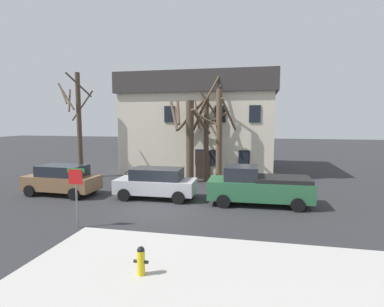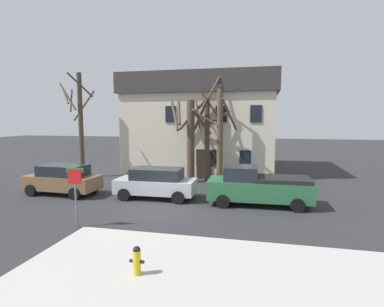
{
  "view_description": "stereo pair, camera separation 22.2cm",
  "coord_description": "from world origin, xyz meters",
  "px_view_note": "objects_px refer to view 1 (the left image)",
  "views": [
    {
      "loc": [
        4.61,
        -13.93,
        4.38
      ],
      "look_at": [
        1.09,
        2.6,
        2.51
      ],
      "focal_mm": 28.59,
      "sensor_mm": 36.0,
      "label": 1
    },
    {
      "loc": [
        4.82,
        -13.89,
        4.38
      ],
      "look_at": [
        1.09,
        2.6,
        2.51
      ],
      "focal_mm": 28.59,
      "sensor_mm": 36.0,
      "label": 2
    }
  ],
  "objects_px": {
    "tree_bare_far": "(206,134)",
    "street_sign_pole": "(76,186)",
    "car_silver_wagon": "(156,183)",
    "bicycle_leaning": "(136,176)",
    "tree_bare_mid": "(190,136)",
    "tree_bare_end": "(219,133)",
    "tree_bare_near": "(78,121)",
    "building_main": "(202,123)",
    "pickup_truck_green": "(258,186)",
    "fire_hydrant": "(141,260)",
    "car_brown_wagon": "(62,179)"
  },
  "relations": [
    {
      "from": "tree_bare_far",
      "to": "street_sign_pole",
      "type": "distance_m",
      "value": 11.4
    },
    {
      "from": "car_silver_wagon",
      "to": "bicycle_leaning",
      "type": "bearing_deg",
      "value": 124.17
    },
    {
      "from": "tree_bare_mid",
      "to": "street_sign_pole",
      "type": "xyz_separation_m",
      "value": [
        -2.5,
        -9.95,
        -1.54
      ]
    },
    {
      "from": "tree_bare_mid",
      "to": "car_silver_wagon",
      "type": "relative_size",
      "value": 1.36
    },
    {
      "from": "tree_bare_end",
      "to": "tree_bare_far",
      "type": "bearing_deg",
      "value": 147.26
    },
    {
      "from": "tree_bare_near",
      "to": "tree_bare_end",
      "type": "distance_m",
      "value": 10.6
    },
    {
      "from": "building_main",
      "to": "pickup_truck_green",
      "type": "height_order",
      "value": "building_main"
    },
    {
      "from": "tree_bare_mid",
      "to": "tree_bare_far",
      "type": "bearing_deg",
      "value": 36.44
    },
    {
      "from": "tree_bare_end",
      "to": "fire_hydrant",
      "type": "relative_size",
      "value": 9.37
    },
    {
      "from": "building_main",
      "to": "tree_bare_far",
      "type": "bearing_deg",
      "value": -76.65
    },
    {
      "from": "building_main",
      "to": "car_silver_wagon",
      "type": "distance_m",
      "value": 11.05
    },
    {
      "from": "tree_bare_end",
      "to": "fire_hydrant",
      "type": "bearing_deg",
      "value": -92.11
    },
    {
      "from": "car_silver_wagon",
      "to": "bicycle_leaning",
      "type": "distance_m",
      "value": 5.45
    },
    {
      "from": "pickup_truck_green",
      "to": "fire_hydrant",
      "type": "height_order",
      "value": "pickup_truck_green"
    },
    {
      "from": "tree_bare_near",
      "to": "pickup_truck_green",
      "type": "height_order",
      "value": "tree_bare_near"
    },
    {
      "from": "bicycle_leaning",
      "to": "building_main",
      "type": "bearing_deg",
      "value": 58.23
    },
    {
      "from": "car_silver_wagon",
      "to": "street_sign_pole",
      "type": "distance_m",
      "value": 5.45
    },
    {
      "from": "fire_hydrant",
      "to": "building_main",
      "type": "bearing_deg",
      "value": 95.07
    },
    {
      "from": "building_main",
      "to": "tree_bare_far",
      "type": "height_order",
      "value": "building_main"
    },
    {
      "from": "tree_bare_far",
      "to": "building_main",
      "type": "bearing_deg",
      "value": 103.35
    },
    {
      "from": "tree_bare_end",
      "to": "car_silver_wagon",
      "type": "height_order",
      "value": "tree_bare_end"
    },
    {
      "from": "pickup_truck_green",
      "to": "fire_hydrant",
      "type": "relative_size",
      "value": 6.51
    },
    {
      "from": "tree_bare_near",
      "to": "car_brown_wagon",
      "type": "bearing_deg",
      "value": -68.31
    },
    {
      "from": "bicycle_leaning",
      "to": "car_brown_wagon",
      "type": "bearing_deg",
      "value": -118.37
    },
    {
      "from": "tree_bare_mid",
      "to": "car_brown_wagon",
      "type": "height_order",
      "value": "tree_bare_mid"
    },
    {
      "from": "tree_bare_end",
      "to": "bicycle_leaning",
      "type": "relative_size",
      "value": 4.34
    },
    {
      "from": "bicycle_leaning",
      "to": "street_sign_pole",
      "type": "bearing_deg",
      "value": -81.66
    },
    {
      "from": "pickup_truck_green",
      "to": "street_sign_pole",
      "type": "xyz_separation_m",
      "value": [
        -7.2,
        -5.05,
        0.77
      ]
    },
    {
      "from": "tree_bare_mid",
      "to": "pickup_truck_green",
      "type": "bearing_deg",
      "value": -46.11
    },
    {
      "from": "building_main",
      "to": "fire_hydrant",
      "type": "height_order",
      "value": "building_main"
    },
    {
      "from": "bicycle_leaning",
      "to": "car_silver_wagon",
      "type": "bearing_deg",
      "value": -55.83
    },
    {
      "from": "building_main",
      "to": "car_silver_wagon",
      "type": "height_order",
      "value": "building_main"
    },
    {
      "from": "tree_bare_far",
      "to": "car_brown_wagon",
      "type": "xyz_separation_m",
      "value": [
        -7.55,
        -5.92,
        -2.48
      ]
    },
    {
      "from": "tree_bare_mid",
      "to": "pickup_truck_green",
      "type": "xyz_separation_m",
      "value": [
        4.71,
        -4.9,
        -2.31
      ]
    },
    {
      "from": "pickup_truck_green",
      "to": "bicycle_leaning",
      "type": "height_order",
      "value": "pickup_truck_green"
    },
    {
      "from": "car_brown_wagon",
      "to": "building_main",
      "type": "bearing_deg",
      "value": 59.71
    },
    {
      "from": "tree_bare_mid",
      "to": "tree_bare_end",
      "type": "height_order",
      "value": "tree_bare_end"
    },
    {
      "from": "fire_hydrant",
      "to": "car_brown_wagon",
      "type": "bearing_deg",
      "value": 134.99
    },
    {
      "from": "building_main",
      "to": "tree_bare_near",
      "type": "bearing_deg",
      "value": -145.34
    },
    {
      "from": "car_silver_wagon",
      "to": "tree_bare_near",
      "type": "bearing_deg",
      "value": 148.25
    },
    {
      "from": "fire_hydrant",
      "to": "street_sign_pole",
      "type": "height_order",
      "value": "street_sign_pole"
    },
    {
      "from": "car_silver_wagon",
      "to": "fire_hydrant",
      "type": "distance_m",
      "value": 8.74
    },
    {
      "from": "building_main",
      "to": "tree_bare_end",
      "type": "height_order",
      "value": "building_main"
    },
    {
      "from": "tree_bare_near",
      "to": "street_sign_pole",
      "type": "xyz_separation_m",
      "value": [
        6.05,
        -9.88,
        -2.54
      ]
    },
    {
      "from": "tree_bare_mid",
      "to": "car_silver_wagon",
      "type": "bearing_deg",
      "value": -100.14
    },
    {
      "from": "building_main",
      "to": "bicycle_leaning",
      "type": "bearing_deg",
      "value": -121.77
    },
    {
      "from": "tree_bare_far",
      "to": "car_brown_wagon",
      "type": "distance_m",
      "value": 9.91
    },
    {
      "from": "tree_bare_mid",
      "to": "pickup_truck_green",
      "type": "height_order",
      "value": "tree_bare_mid"
    },
    {
      "from": "car_silver_wagon",
      "to": "street_sign_pole",
      "type": "bearing_deg",
      "value": -107.66
    },
    {
      "from": "bicycle_leaning",
      "to": "tree_bare_near",
      "type": "bearing_deg",
      "value": 176.7
    }
  ]
}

